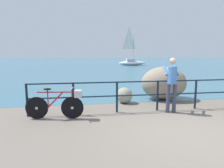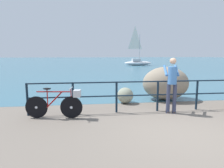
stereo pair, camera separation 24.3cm
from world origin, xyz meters
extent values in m
cube|color=#6B6056|center=(0.00, 20.00, -0.05)|extent=(120.00, 120.00, 0.10)
cube|color=#38667A|center=(0.00, 48.05, 0.00)|extent=(120.00, 90.00, 0.01)
cylinder|color=black|center=(-4.17, 1.90, 0.51)|extent=(0.07, 0.07, 1.02)
cylinder|color=black|center=(-2.78, 1.90, 0.51)|extent=(0.07, 0.07, 1.02)
cylinder|color=black|center=(-1.39, 1.90, 0.51)|extent=(0.07, 0.07, 1.02)
cylinder|color=black|center=(0.00, 1.90, 0.51)|extent=(0.07, 0.07, 1.02)
cylinder|color=black|center=(1.39, 1.90, 0.51)|extent=(0.07, 0.07, 1.02)
cylinder|color=black|center=(0.00, 1.90, 1.00)|extent=(8.33, 0.04, 0.04)
cylinder|color=black|center=(0.00, 1.90, 0.55)|extent=(8.33, 0.04, 0.04)
cylinder|color=black|center=(-3.84, 1.62, 0.33)|extent=(0.66, 0.12, 0.66)
cylinder|color=#B7BCC6|center=(-3.84, 1.62, 0.33)|extent=(0.09, 0.07, 0.08)
cylinder|color=black|center=(-2.81, 1.49, 0.33)|extent=(0.66, 0.12, 0.66)
cylinder|color=#B7BCC6|center=(-2.81, 1.49, 0.33)|extent=(0.09, 0.07, 0.08)
cylinder|color=maroon|center=(-3.32, 1.55, 0.80)|extent=(0.98, 0.16, 0.04)
cylinder|color=maroon|center=(-3.30, 1.55, 0.57)|extent=(0.50, 0.10, 0.50)
cylinder|color=maroon|center=(-3.50, 1.57, 0.59)|extent=(0.03, 0.03, 0.53)
ellipsoid|color=black|center=(-3.50, 1.57, 0.89)|extent=(0.25, 0.13, 0.06)
cylinder|color=maroon|center=(-2.81, 1.49, 0.62)|extent=(0.03, 0.03, 0.57)
cylinder|color=#B7BCC6|center=(-2.81, 1.49, 0.90)|extent=(0.09, 0.48, 0.03)
cube|color=#B7BCC6|center=(-2.63, 1.46, 0.75)|extent=(0.23, 0.26, 0.20)
cylinder|color=#333851|center=(0.25, 1.62, 0.47)|extent=(0.12, 0.12, 0.95)
ellipsoid|color=#513319|center=(0.26, 1.68, 0.04)|extent=(0.15, 0.28, 0.08)
cylinder|color=#333851|center=(0.45, 1.58, 0.47)|extent=(0.12, 0.12, 0.95)
ellipsoid|color=#513319|center=(0.46, 1.64, 0.04)|extent=(0.15, 0.28, 0.08)
cylinder|color=#3F72B2|center=(0.35, 1.60, 1.23)|extent=(0.28, 0.28, 0.55)
sphere|color=tan|center=(0.35, 1.60, 1.68)|extent=(0.20, 0.20, 0.20)
cylinder|color=#3F72B2|center=(0.22, 1.87, 1.36)|extent=(0.19, 0.52, 0.34)
cylinder|color=#3F72B2|center=(0.58, 1.80, 1.36)|extent=(0.19, 0.52, 0.34)
ellipsoid|color=gray|center=(0.91, 3.50, 0.68)|extent=(1.92, 1.50, 1.37)
ellipsoid|color=gray|center=(-0.87, 3.09, 0.30)|extent=(0.61, 0.66, 0.61)
ellipsoid|color=white|center=(5.81, 27.07, 0.36)|extent=(4.44, 1.45, 0.70)
cube|color=silver|center=(5.51, 27.06, 0.89)|extent=(1.33, 0.84, 0.36)
cylinder|color=#B2B2B7|center=(6.01, 27.08, 2.81)|extent=(0.10, 0.10, 4.20)
pyramid|color=white|center=(5.26, 27.05, 4.38)|extent=(1.60, 0.11, 3.57)
camera|label=1|loc=(-2.57, -4.37, 1.92)|focal=32.15mm
camera|label=2|loc=(-2.32, -4.40, 1.92)|focal=32.15mm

